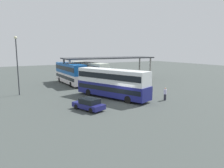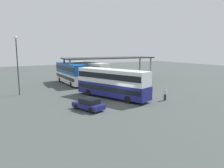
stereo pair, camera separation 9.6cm
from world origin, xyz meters
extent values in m
plane|color=#414845|center=(0.00, 0.00, 0.00)|extent=(140.00, 140.00, 0.00)
cube|color=navy|center=(0.57, 3.55, 1.24)|extent=(6.13, 11.72, 1.79)
cube|color=white|center=(0.57, 3.55, 3.10)|extent=(5.99, 11.48, 1.94)
cube|color=black|center=(0.57, 3.55, 1.46)|extent=(6.02, 11.30, 0.61)
cube|color=black|center=(0.57, 3.55, 3.20)|extent=(6.02, 11.30, 0.77)
cube|color=black|center=(-1.32, 8.95, 1.51)|extent=(2.00, 0.78, 1.07)
cube|color=orange|center=(-1.32, 8.95, 2.37)|extent=(1.65, 0.64, 0.36)
cylinder|color=black|center=(-1.66, 6.57, 0.50)|extent=(0.59, 1.04, 1.00)
cylinder|color=black|center=(0.43, 7.30, 0.50)|extent=(0.59, 1.04, 1.00)
cylinder|color=black|center=(0.71, -0.20, 0.50)|extent=(0.59, 1.04, 1.00)
cylinder|color=black|center=(2.80, 0.53, 0.50)|extent=(0.59, 1.04, 1.00)
cube|color=navy|center=(-4.87, -0.25, 0.49)|extent=(2.87, 4.22, 0.55)
cube|color=black|center=(-4.80, -0.44, 1.06)|extent=(2.17, 2.53, 0.58)
cylinder|color=black|center=(-5.99, 0.64, 0.30)|extent=(0.38, 0.63, 0.60)
cylinder|color=black|center=(-4.53, 1.14, 0.30)|extent=(0.38, 0.63, 0.60)
cylinder|color=black|center=(-5.21, -1.64, 0.30)|extent=(0.38, 0.63, 0.60)
cylinder|color=black|center=(-3.75, -1.14, 0.30)|extent=(0.38, 0.63, 0.60)
cube|color=silver|center=(-0.17, 18.24, 1.24)|extent=(2.69, 11.49, 1.78)
cube|color=#1352A3|center=(-0.17, 18.24, 3.09)|extent=(2.61, 11.26, 1.93)
cube|color=black|center=(-0.17, 18.24, 1.45)|extent=(2.72, 11.03, 0.60)
cube|color=black|center=(-0.17, 18.24, 3.19)|extent=(2.72, 11.03, 0.77)
cube|color=black|center=(-0.07, 23.90, 1.51)|extent=(2.10, 0.14, 1.07)
cube|color=orange|center=(-0.07, 23.90, 2.36)|extent=(1.73, 0.11, 0.36)
cylinder|color=black|center=(-1.22, 21.81, 0.50)|extent=(0.30, 1.01, 1.00)
cylinder|color=black|center=(1.01, 21.77, 0.50)|extent=(0.30, 1.01, 1.00)
cylinder|color=black|center=(-1.36, 14.71, 0.50)|extent=(0.30, 1.01, 1.00)
cylinder|color=black|center=(0.88, 14.67, 0.50)|extent=(0.30, 1.01, 1.00)
cube|color=navy|center=(3.83, 17.78, 1.26)|extent=(3.86, 10.76, 1.81)
cube|color=white|center=(3.83, 17.78, 3.15)|extent=(3.76, 10.54, 1.96)
cube|color=black|center=(3.83, 17.78, 1.47)|extent=(3.84, 10.35, 0.62)
cube|color=black|center=(3.83, 17.78, 3.24)|extent=(3.84, 10.35, 0.79)
cube|color=black|center=(3.11, 22.94, 1.53)|extent=(2.07, 0.38, 1.09)
cube|color=orange|center=(3.11, 22.94, 2.40)|extent=(1.70, 0.31, 0.36)
cylinder|color=black|center=(2.29, 20.86, 0.50)|extent=(0.42, 1.03, 1.00)
cylinder|color=black|center=(4.46, 21.16, 0.50)|extent=(0.42, 1.03, 1.00)
cylinder|color=black|center=(3.19, 14.39, 0.50)|extent=(0.42, 1.03, 1.00)
cylinder|color=black|center=(5.36, 14.69, 0.50)|extent=(0.42, 1.03, 1.00)
cube|color=#33353A|center=(8.83, 18.46, 4.94)|extent=(20.29, 7.10, 0.25)
cylinder|color=#9E9B93|center=(18.33, 19.92, 2.41)|extent=(0.36, 0.36, 4.81)
cylinder|color=#9E9B93|center=(17.99, 15.55, 2.41)|extent=(0.36, 0.36, 4.81)
cylinder|color=#9E9B93|center=(-0.33, 21.36, 2.41)|extent=(0.36, 0.36, 4.81)
cylinder|color=#9E9B93|center=(-0.67, 17.00, 2.41)|extent=(0.36, 0.36, 4.81)
cylinder|color=#33353A|center=(-10.44, 12.41, 4.18)|extent=(0.16, 0.16, 8.37)
sphere|color=beige|center=(-10.44, 12.41, 8.52)|extent=(0.44, 0.44, 0.44)
cylinder|color=#262633|center=(6.00, -1.39, 0.42)|extent=(0.32, 0.32, 0.84)
cylinder|color=silver|center=(6.00, -1.39, 1.17)|extent=(0.38, 0.38, 0.67)
sphere|color=tan|center=(6.00, -1.39, 1.62)|extent=(0.23, 0.23, 0.23)
camera|label=1|loc=(-15.03, -22.39, 6.97)|focal=34.91mm
camera|label=2|loc=(-14.95, -22.44, 6.97)|focal=34.91mm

